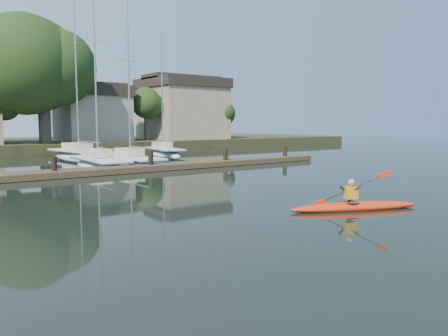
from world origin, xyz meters
TOP-DOWN VIEW (x-y plane):
  - ground at (0.00, 0.00)m, footprint 160.00×160.00m
  - kayak at (2.77, -1.81)m, footprint 4.68×2.53m
  - dock at (0.00, 14.00)m, footprint 34.00×2.00m
  - sailboat_2 at (1.25, 18.42)m, footprint 2.44×9.05m
  - sailboat_3 at (3.60, 18.13)m, footprint 2.53×8.14m
  - sailboat_6 at (2.86, 27.09)m, footprint 3.71×10.90m
  - sailboat_7 at (10.81, 26.47)m, footprint 3.20×8.09m
  - shore at (1.61, 40.29)m, footprint 90.00×25.25m

SIDE VIEW (x-z plane):
  - sailboat_6 at x=2.86m, z-range -8.70..8.31m
  - sailboat_3 at x=3.60m, z-range -6.67..6.29m
  - sailboat_7 at x=10.81m, z-range -6.54..6.16m
  - sailboat_2 at x=1.25m, z-range -7.62..7.25m
  - ground at x=0.00m, z-range 0.00..0.00m
  - kayak at x=2.77m, z-range -0.59..0.96m
  - dock at x=0.00m, z-range -0.70..1.10m
  - shore at x=1.61m, z-range -3.15..9.60m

